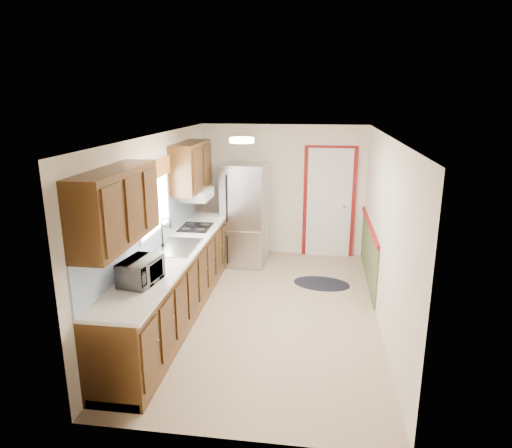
% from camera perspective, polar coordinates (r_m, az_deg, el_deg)
% --- Properties ---
extents(room_shell, '(3.20, 5.20, 2.52)m').
position_cam_1_polar(room_shell, '(6.02, 1.44, -0.50)').
color(room_shell, tan).
rests_on(room_shell, ground).
extents(kitchen_run, '(0.63, 4.00, 2.20)m').
position_cam_1_polar(kitchen_run, '(6.13, -10.49, -4.30)').
color(kitchen_run, '#3C220D').
rests_on(kitchen_run, ground).
extents(back_wall_trim, '(1.12, 2.30, 2.08)m').
position_cam_1_polar(back_wall_trim, '(8.21, 10.10, 1.40)').
color(back_wall_trim, maroon).
rests_on(back_wall_trim, ground).
extents(ceiling_fixture, '(0.30, 0.30, 0.06)m').
position_cam_1_polar(ceiling_fixture, '(5.65, -1.79, 10.43)').
color(ceiling_fixture, '#FFD88C').
rests_on(ceiling_fixture, room_shell).
extents(microwave, '(0.34, 0.52, 0.33)m').
position_cam_1_polar(microwave, '(5.03, -14.24, -5.43)').
color(microwave, white).
rests_on(microwave, kitchen_run).
extents(refrigerator, '(0.78, 0.76, 1.78)m').
position_cam_1_polar(refrigerator, '(7.96, -1.39, 1.21)').
color(refrigerator, '#B7B7BC').
rests_on(refrigerator, ground).
extents(rug, '(0.97, 0.71, 0.01)m').
position_cam_1_polar(rug, '(7.38, 8.20, -7.37)').
color(rug, black).
rests_on(rug, ground).
extents(cooktop, '(0.45, 0.54, 0.02)m').
position_cam_1_polar(cooktop, '(7.02, -7.56, -0.41)').
color(cooktop, black).
rests_on(cooktop, kitchen_run).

